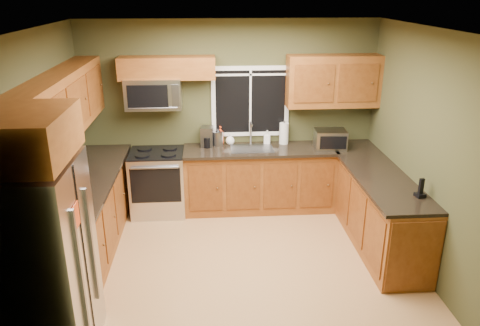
{
  "coord_description": "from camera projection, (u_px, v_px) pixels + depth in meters",
  "views": [
    {
      "loc": [
        -0.31,
        -4.79,
        3.09
      ],
      "look_at": [
        0.05,
        0.35,
        1.15
      ],
      "focal_mm": 35.0,
      "sensor_mm": 36.0,
      "label": 1
    }
  ],
  "objects": [
    {
      "name": "countertop_peninsula",
      "position": [
        375.0,
        171.0,
        5.89
      ],
      "size": [
        0.65,
        2.5,
        0.04
      ],
      "primitive_type": "cube",
      "color": "black",
      "rests_on": "base_cabinets_peninsula"
    },
    {
      "name": "soap_bottle_c",
      "position": [
        230.0,
        139.0,
        6.81
      ],
      "size": [
        0.13,
        0.13,
        0.16
      ],
      "primitive_type": "imported",
      "rotation": [
        0.0,
        0.0,
        0.03
      ],
      "color": "white",
      "rests_on": "countertop_back"
    },
    {
      "name": "soap_bottle_b",
      "position": [
        267.0,
        137.0,
        6.84
      ],
      "size": [
        0.11,
        0.11,
        0.2
      ],
      "primitive_type": "imported",
      "rotation": [
        0.0,
        0.0,
        -0.22
      ],
      "color": "white",
      "rests_on": "countertop_back"
    },
    {
      "name": "toaster_oven",
      "position": [
        330.0,
        139.0,
        6.61
      ],
      "size": [
        0.45,
        0.36,
        0.27
      ],
      "color": "#B7B7BC",
      "rests_on": "countertop_back"
    },
    {
      "name": "kettle",
      "position": [
        218.0,
        138.0,
        6.74
      ],
      "size": [
        0.19,
        0.19,
        0.26
      ],
      "color": "#B7B7BC",
      "rests_on": "countertop_back"
    },
    {
      "name": "left_wall",
      "position": [
        41.0,
        162.0,
        4.97
      ],
      "size": [
        0.0,
        3.6,
        3.6
      ],
      "primitive_type": "plane",
      "rotation": [
        1.57,
        0.0,
        1.57
      ],
      "color": "#3D3F22",
      "rests_on": "ground"
    },
    {
      "name": "ceiling",
      "position": [
        237.0,
        29.0,
        4.63
      ],
      "size": [
        4.2,
        4.2,
        0.0
      ],
      "primitive_type": "plane",
      "rotation": [
        3.14,
        0.0,
        0.0
      ],
      "color": "white",
      "rests_on": "back_wall"
    },
    {
      "name": "microwave",
      "position": [
        154.0,
        93.0,
        6.4
      ],
      "size": [
        0.76,
        0.41,
        0.42
      ],
      "color": "#B7B7BC",
      "rests_on": "back_wall"
    },
    {
      "name": "upper_cabinets_left",
      "position": [
        63.0,
        104.0,
        5.24
      ],
      "size": [
        0.33,
        2.65,
        0.72
      ],
      "primitive_type": "cube",
      "color": "brown",
      "rests_on": "left_wall"
    },
    {
      "name": "upper_cabinets_back_left",
      "position": [
        167.0,
        68.0,
        6.32
      ],
      "size": [
        1.3,
        0.33,
        0.3
      ],
      "primitive_type": "cube",
      "color": "brown",
      "rests_on": "back_wall"
    },
    {
      "name": "sink",
      "position": [
        252.0,
        147.0,
        6.66
      ],
      "size": [
        0.6,
        0.42,
        0.36
      ],
      "color": "slate",
      "rests_on": "countertop_back"
    },
    {
      "name": "soap_bottle_a",
      "position": [
        220.0,
        135.0,
        6.78
      ],
      "size": [
        0.13,
        0.13,
        0.27
      ],
      "primitive_type": "imported",
      "rotation": [
        0.0,
        0.0,
        0.3
      ],
      "color": "red",
      "rests_on": "countertop_back"
    },
    {
      "name": "front_wall",
      "position": [
        254.0,
        240.0,
        3.42
      ],
      "size": [
        4.2,
        0.0,
        4.2
      ],
      "primitive_type": "plane",
      "rotation": [
        -1.57,
        0.0,
        0.0
      ],
      "color": "#3D3F22",
      "rests_on": "ground"
    },
    {
      "name": "window",
      "position": [
        250.0,
        101.0,
        6.72
      ],
      "size": [
        1.12,
        0.03,
        1.02
      ],
      "color": "white",
      "rests_on": "back_wall"
    },
    {
      "name": "base_cabinets_back",
      "position": [
        259.0,
        180.0,
        6.85
      ],
      "size": [
        2.17,
        0.6,
        0.9
      ],
      "primitive_type": "cube",
      "color": "brown",
      "rests_on": "ground"
    },
    {
      "name": "countertop_left",
      "position": [
        87.0,
        181.0,
        5.58
      ],
      "size": [
        0.65,
        2.65,
        0.04
      ],
      "primitive_type": "cube",
      "color": "black",
      "rests_on": "base_cabinets_left"
    },
    {
      "name": "upper_cabinets_back_right",
      "position": [
        333.0,
        81.0,
        6.55
      ],
      "size": [
        1.3,
        0.33,
        0.72
      ],
      "primitive_type": "cube",
      "color": "brown",
      "rests_on": "back_wall"
    },
    {
      "name": "cordless_phone",
      "position": [
        420.0,
        191.0,
        5.09
      ],
      "size": [
        0.12,
        0.12,
        0.22
      ],
      "color": "black",
      "rests_on": "countertop_peninsula"
    },
    {
      "name": "base_cabinets_left",
      "position": [
        89.0,
        216.0,
        5.75
      ],
      "size": [
        0.6,
        2.65,
        0.9
      ],
      "primitive_type": "cube",
      "color": "brown",
      "rests_on": "ground"
    },
    {
      "name": "upper_cabinet_over_fridge",
      "position": [
        20.0,
        136.0,
        3.54
      ],
      "size": [
        0.72,
        0.9,
        0.38
      ],
      "primitive_type": "cube",
      "color": "brown",
      "rests_on": "left_wall"
    },
    {
      "name": "range",
      "position": [
        158.0,
        182.0,
        6.72
      ],
      "size": [
        0.76,
        0.69,
        0.94
      ],
      "color": "#B7B7BC",
      "rests_on": "ground"
    },
    {
      "name": "coffee_maker",
      "position": [
        207.0,
        137.0,
        6.71
      ],
      "size": [
        0.19,
        0.24,
        0.28
      ],
      "color": "slate",
      "rests_on": "countertop_back"
    },
    {
      "name": "base_cabinets_peninsula",
      "position": [
        374.0,
        205.0,
        6.05
      ],
      "size": [
        0.6,
        2.52,
        0.9
      ],
      "color": "brown",
      "rests_on": "ground"
    },
    {
      "name": "refrigerator",
      "position": [
        42.0,
        265.0,
        3.93
      ],
      "size": [
        0.74,
        0.9,
        1.8
      ],
      "color": "#B7B7BC",
      "rests_on": "ground"
    },
    {
      "name": "floor",
      "position": [
        238.0,
        263.0,
        5.58
      ],
      "size": [
        4.2,
        4.2,
        0.0
      ],
      "primitive_type": "plane",
      "color": "#B07F4D",
      "rests_on": "ground"
    },
    {
      "name": "right_wall",
      "position": [
        424.0,
        153.0,
        5.24
      ],
      "size": [
        0.0,
        3.6,
        3.6
      ],
      "primitive_type": "plane",
      "rotation": [
        1.57,
        0.0,
        -1.57
      ],
      "color": "#3D3F22",
      "rests_on": "ground"
    },
    {
      "name": "back_wall",
      "position": [
        230.0,
        115.0,
        6.79
      ],
      "size": [
        4.2,
        0.0,
        4.2
      ],
      "primitive_type": "plane",
      "rotation": [
        1.57,
        0.0,
        0.0
      ],
      "color": "#3D3F22",
      "rests_on": "ground"
    },
    {
      "name": "paper_towel_roll",
      "position": [
        284.0,
        133.0,
        6.81
      ],
      "size": [
        0.17,
        0.17,
        0.34
      ],
      "color": "white",
      "rests_on": "countertop_back"
    },
    {
      "name": "countertop_back",
      "position": [
        260.0,
        150.0,
        6.66
      ],
      "size": [
        2.17,
        0.65,
        0.04
      ],
      "primitive_type": "cube",
      "color": "black",
      "rests_on": "base_cabinets_back"
    }
  ]
}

